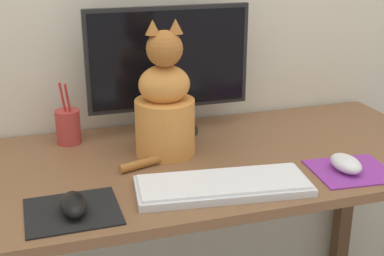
{
  "coord_description": "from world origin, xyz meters",
  "views": [
    {
      "loc": [
        -0.37,
        -1.24,
        1.3
      ],
      "look_at": [
        -0.0,
        -0.06,
        0.84
      ],
      "focal_mm": 50.0,
      "sensor_mm": 36.0,
      "label": 1
    }
  ],
  "objects": [
    {
      "name": "computer_mouse_right",
      "position": [
        0.36,
        -0.19,
        0.75
      ],
      "size": [
        0.06,
        0.1,
        0.04
      ],
      "color": "white",
      "rests_on": "mousepad_right"
    },
    {
      "name": "computer_mouse_left",
      "position": [
        -0.31,
        -0.2,
        0.75
      ],
      "size": [
        0.06,
        0.11,
        0.04
      ],
      "color": "black",
      "rests_on": "mousepad_left"
    },
    {
      "name": "cat",
      "position": [
        -0.04,
        0.06,
        0.87
      ],
      "size": [
        0.23,
        0.19,
        0.36
      ],
      "rotation": [
        0.0,
        0.0,
        -0.05
      ],
      "color": "#D6893D",
      "rests_on": "desk"
    },
    {
      "name": "mousepad_right",
      "position": [
        0.38,
        -0.19,
        0.73
      ],
      "size": [
        0.21,
        0.19,
        0.0
      ],
      "rotation": [
        0.0,
        0.0,
        -0.08
      ],
      "color": "purple",
      "rests_on": "desk"
    },
    {
      "name": "pen_cup",
      "position": [
        -0.28,
        0.22,
        0.78
      ],
      "size": [
        0.07,
        0.07,
        0.18
      ],
      "color": "#B23833",
      "rests_on": "desk"
    },
    {
      "name": "desk",
      "position": [
        0.0,
        0.0,
        0.63
      ],
      "size": [
        1.46,
        0.62,
        0.73
      ],
      "color": "brown",
      "rests_on": "ground_plane"
    },
    {
      "name": "monitor",
      "position": [
        0.01,
        0.21,
        0.93
      ],
      "size": [
        0.48,
        0.17,
        0.37
      ],
      "color": "black",
      "rests_on": "desk"
    },
    {
      "name": "mousepad_left",
      "position": [
        -0.31,
        -0.19,
        0.73
      ],
      "size": [
        0.2,
        0.18,
        0.0
      ],
      "rotation": [
        0.0,
        0.0,
        0.01
      ],
      "color": "black",
      "rests_on": "desk"
    },
    {
      "name": "keyboard",
      "position": [
        0.03,
        -0.19,
        0.74
      ],
      "size": [
        0.42,
        0.2,
        0.02
      ],
      "rotation": [
        0.0,
        0.0,
        -0.12
      ],
      "color": "silver",
      "rests_on": "desk"
    }
  ]
}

